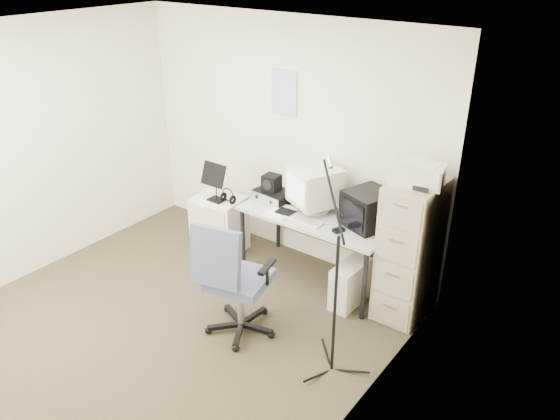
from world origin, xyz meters
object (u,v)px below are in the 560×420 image
Objects in this scene: desk at (317,247)px; side_cart at (220,224)px; filing_cabinet at (410,250)px; office_chair at (240,278)px.

side_cart is (-1.17, -0.13, -0.05)m from desk.
filing_cabinet is at bearing 1.81° from desk.
filing_cabinet reaches higher than side_cart.
desk reaches higher than side_cart.
office_chair is (-0.08, -1.08, 0.18)m from desk.
side_cart is at bearing 126.55° from office_chair.
desk is at bearing 0.27° from side_cart.
filing_cabinet is at bearing 34.53° from office_chair.
filing_cabinet reaches higher than desk.
office_chair is at bearing -47.01° from side_cart.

